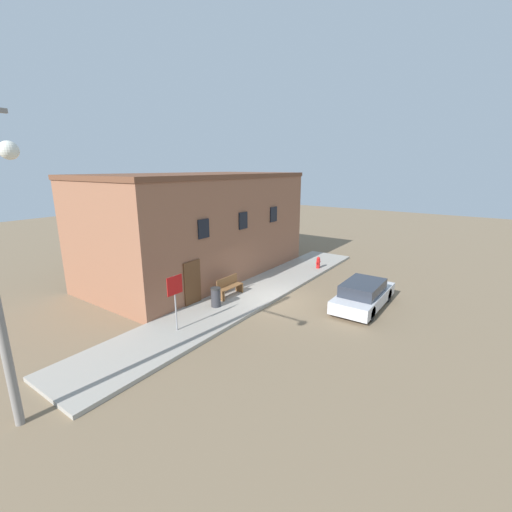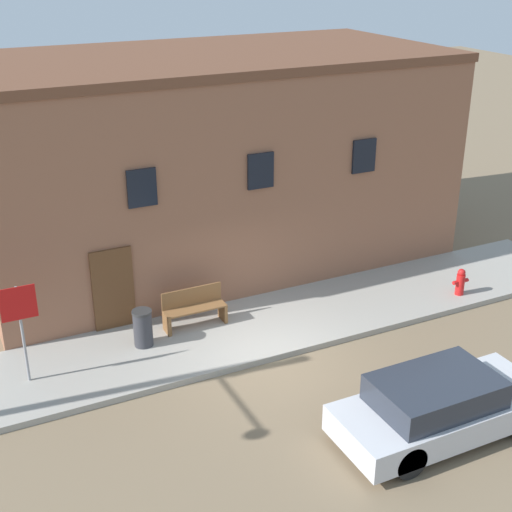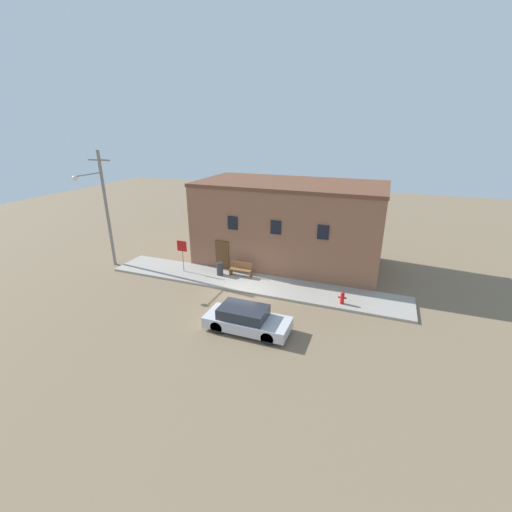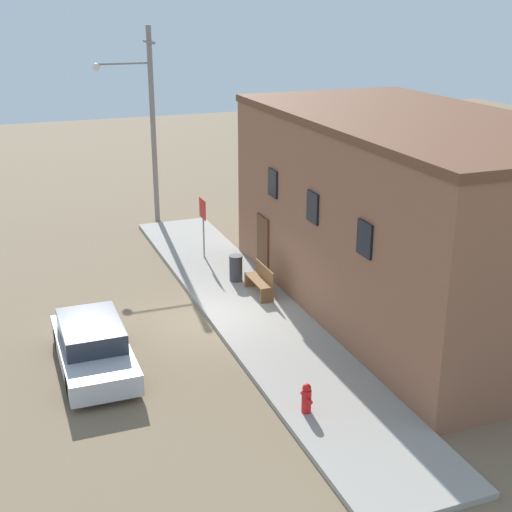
{
  "view_description": "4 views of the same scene",
  "coord_description": "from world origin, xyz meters",
  "px_view_note": "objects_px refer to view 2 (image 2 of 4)",
  "views": [
    {
      "loc": [
        -13.3,
        -8.16,
        6.34
      ],
      "look_at": [
        0.35,
        1.46,
        2.0
      ],
      "focal_mm": 24.0,
      "sensor_mm": 36.0,
      "label": 1
    },
    {
      "loc": [
        -6.35,
        -12.26,
        8.75
      ],
      "look_at": [
        0.35,
        1.46,
        2.0
      ],
      "focal_mm": 50.0,
      "sensor_mm": 36.0,
      "label": 2
    },
    {
      "loc": [
        7.52,
        -17.38,
        9.65
      ],
      "look_at": [
        0.35,
        1.46,
        2.0
      ],
      "focal_mm": 24.0,
      "sensor_mm": 36.0,
      "label": 3
    },
    {
      "loc": [
        18.95,
        -5.58,
        9.18
      ],
      "look_at": [
        0.35,
        1.46,
        2.0
      ],
      "focal_mm": 50.0,
      "sensor_mm": 36.0,
      "label": 4
    }
  ],
  "objects_px": {
    "parked_car": "(440,406)",
    "bench": "(194,308)",
    "stop_sign": "(20,316)",
    "trash_bin": "(143,328)",
    "fire_hydrant": "(460,282)"
  },
  "relations": [
    {
      "from": "fire_hydrant",
      "to": "stop_sign",
      "type": "distance_m",
      "value": 11.1
    },
    {
      "from": "parked_car",
      "to": "fire_hydrant",
      "type": "bearing_deg",
      "value": 45.42
    },
    {
      "from": "fire_hydrant",
      "to": "stop_sign",
      "type": "height_order",
      "value": "stop_sign"
    },
    {
      "from": "fire_hydrant",
      "to": "stop_sign",
      "type": "xyz_separation_m",
      "value": [
        -11.01,
        0.84,
        1.21
      ]
    },
    {
      "from": "stop_sign",
      "to": "trash_bin",
      "type": "bearing_deg",
      "value": 7.29
    },
    {
      "from": "fire_hydrant",
      "to": "bench",
      "type": "xyz_separation_m",
      "value": [
        -6.94,
        1.54,
        0.1
      ]
    },
    {
      "from": "trash_bin",
      "to": "parked_car",
      "type": "relative_size",
      "value": 0.21
    },
    {
      "from": "stop_sign",
      "to": "bench",
      "type": "xyz_separation_m",
      "value": [
        4.06,
        0.7,
        -1.11
      ]
    },
    {
      "from": "trash_bin",
      "to": "fire_hydrant",
      "type": "bearing_deg",
      "value": -8.05
    },
    {
      "from": "stop_sign",
      "to": "bench",
      "type": "relative_size",
      "value": 1.45
    },
    {
      "from": "parked_car",
      "to": "bench",
      "type": "bearing_deg",
      "value": 115.57
    },
    {
      "from": "stop_sign",
      "to": "trash_bin",
      "type": "distance_m",
      "value": 2.91
    },
    {
      "from": "fire_hydrant",
      "to": "trash_bin",
      "type": "xyz_separation_m",
      "value": [
        -8.35,
        1.18,
        0.08
      ]
    },
    {
      "from": "bench",
      "to": "trash_bin",
      "type": "height_order",
      "value": "bench"
    },
    {
      "from": "trash_bin",
      "to": "parked_car",
      "type": "xyz_separation_m",
      "value": [
        4.17,
        -5.42,
        0.01
      ]
    }
  ]
}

